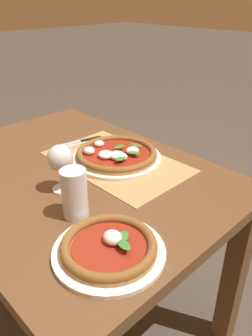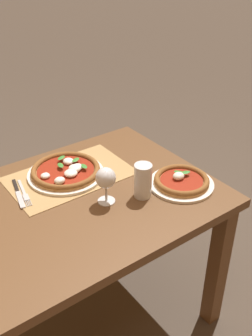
# 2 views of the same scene
# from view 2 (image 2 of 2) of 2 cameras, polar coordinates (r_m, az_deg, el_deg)

# --- Properties ---
(ground_plane) EXTENTS (24.00, 24.00, 0.00)m
(ground_plane) POSITION_cam_2_polar(r_m,az_deg,el_deg) (2.12, -5.94, -20.91)
(ground_plane) COLOR #473D33
(dining_table) EXTENTS (1.14, 0.84, 0.74)m
(dining_table) POSITION_cam_2_polar(r_m,az_deg,el_deg) (1.67, -7.11, -7.76)
(dining_table) COLOR brown
(dining_table) RESTS_ON ground
(paper_placemat) EXTENTS (0.53, 0.33, 0.00)m
(paper_placemat) POSITION_cam_2_polar(r_m,az_deg,el_deg) (1.74, -8.15, -1.10)
(paper_placemat) COLOR #A88451
(paper_placemat) RESTS_ON dining_table
(pizza_near) EXTENTS (0.34, 0.34, 0.05)m
(pizza_near) POSITION_cam_2_polar(r_m,az_deg,el_deg) (1.74, -8.71, -0.46)
(pizza_near) COLOR silver
(pizza_near) RESTS_ON paper_placemat
(pizza_far) EXTENTS (0.28, 0.28, 0.05)m
(pizza_far) POSITION_cam_2_polar(r_m,az_deg,el_deg) (1.67, 8.04, -1.91)
(pizza_far) COLOR silver
(pizza_far) RESTS_ON dining_table
(wine_glass) EXTENTS (0.08, 0.08, 0.16)m
(wine_glass) POSITION_cam_2_polar(r_m,az_deg,el_deg) (1.51, -2.96, -1.66)
(wine_glass) COLOR silver
(wine_glass) RESTS_ON dining_table
(pint_glass) EXTENTS (0.07, 0.07, 0.15)m
(pint_glass) POSITION_cam_2_polar(r_m,az_deg,el_deg) (1.57, 2.46, -1.95)
(pint_glass) COLOR silver
(pint_glass) RESTS_ON dining_table
(fork) EXTENTS (0.05, 0.20, 0.00)m
(fork) POSITION_cam_2_polar(r_m,az_deg,el_deg) (1.66, -14.57, -3.50)
(fork) COLOR #B7B7BC
(fork) RESTS_ON paper_placemat
(knife) EXTENTS (0.06, 0.21, 0.01)m
(knife) POSITION_cam_2_polar(r_m,az_deg,el_deg) (1.67, -15.37, -3.56)
(knife) COLOR black
(knife) RESTS_ON paper_placemat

